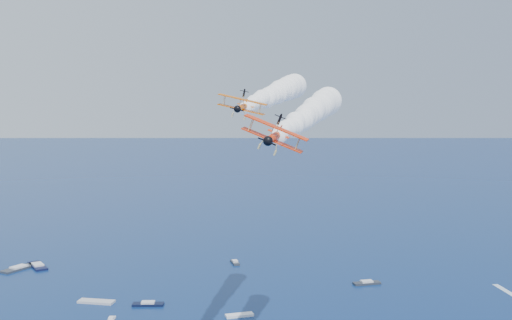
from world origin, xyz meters
TOP-DOWN VIEW (x-y plane):
  - biplane_lead at (3.46, 20.87)m, footprint 11.63×11.97m
  - biplane_trail at (-4.24, 1.05)m, footprint 13.08×13.41m
  - smoke_trail_lead at (27.00, 43.86)m, footprint 68.90×68.89m
  - smoke_trail_trail at (20.01, 23.27)m, footprint 68.90×68.67m

SIDE VIEW (x-z plane):
  - biplane_trail at x=-4.24m, z-range 51.79..60.85m
  - smoke_trail_trail at x=20.01m, z-range 53.10..64.60m
  - biplane_lead at x=3.46m, z-range 56.51..63.75m
  - smoke_trail_lead at x=27.00m, z-range 56.91..68.41m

